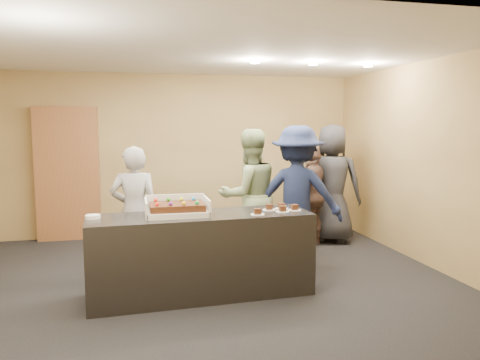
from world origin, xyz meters
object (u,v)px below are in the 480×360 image
at_px(sheet_cake, 177,206).
at_px(person_sage_man, 249,196).
at_px(person_dark_suit, 332,183).
at_px(cake_box, 177,211).
at_px(person_server_grey, 135,212).
at_px(person_brown_extra, 313,196).
at_px(plate_stack, 93,217).
at_px(person_navy_man, 297,195).
at_px(serving_counter, 201,255).
at_px(storage_cabinet, 67,174).

relative_size(sheet_cake, person_sage_man, 0.32).
xyz_separation_m(person_sage_man, person_dark_suit, (1.53, 0.72, 0.03)).
distance_m(cake_box, sheet_cake, 0.06).
xyz_separation_m(person_server_grey, person_brown_extra, (2.67, 0.88, -0.03)).
relative_size(person_server_grey, person_sage_man, 0.89).
relative_size(plate_stack, person_navy_man, 0.08).
bearing_deg(person_brown_extra, serving_counter, -1.75).
bearing_deg(plate_stack, person_sage_man, 30.11).
bearing_deg(person_brown_extra, sheet_cake, -5.19).
height_order(person_navy_man, person_brown_extra, person_navy_man).
xyz_separation_m(serving_counter, person_navy_man, (1.42, 0.89, 0.48)).
bearing_deg(serving_counter, sheet_cake, 177.15).
distance_m(serving_counter, person_navy_man, 1.75).
bearing_deg(plate_stack, storage_cabinet, 101.81).
bearing_deg(person_server_grey, person_navy_man, -174.53).
xyz_separation_m(sheet_cake, person_navy_man, (1.68, 0.89, -0.07)).
height_order(storage_cabinet, person_dark_suit, storage_cabinet).
xyz_separation_m(storage_cabinet, cake_box, (1.48, -2.94, -0.13)).
xyz_separation_m(person_server_grey, person_navy_man, (2.12, 0.06, 0.12)).
height_order(sheet_cake, person_dark_suit, person_dark_suit).
relative_size(plate_stack, person_server_grey, 0.10).
distance_m(storage_cabinet, person_brown_extra, 3.92).
bearing_deg(serving_counter, plate_stack, 175.77).
bearing_deg(person_navy_man, serving_counter, 56.30).
bearing_deg(cake_box, person_brown_extra, 37.16).
distance_m(cake_box, person_server_grey, 0.93).
bearing_deg(person_sage_man, person_server_grey, 2.42).
relative_size(person_navy_man, person_dark_suit, 0.99).
bearing_deg(storage_cabinet, plate_stack, -78.19).
bearing_deg(person_navy_man, storage_cabinet, -9.08).
distance_m(serving_counter, person_server_grey, 1.14).
xyz_separation_m(cake_box, person_brown_extra, (2.23, 1.69, -0.17)).
height_order(sheet_cake, person_brown_extra, person_brown_extra).
relative_size(serving_counter, person_brown_extra, 1.55).
xyz_separation_m(storage_cabinet, person_navy_man, (3.16, -2.07, -0.15)).
bearing_deg(sheet_cake, person_navy_man, 28.05).
bearing_deg(person_dark_suit, sheet_cake, 66.17).
distance_m(plate_stack, person_sage_man, 2.26).
relative_size(person_server_grey, person_brown_extra, 1.04).
height_order(cake_box, sheet_cake, cake_box).
bearing_deg(person_brown_extra, cake_box, -5.58).
bearing_deg(person_sage_man, plate_stack, 20.52).
height_order(person_sage_man, person_brown_extra, person_sage_man).
height_order(cake_box, person_sage_man, person_sage_man).
bearing_deg(person_navy_man, person_server_grey, 25.78).
bearing_deg(person_brown_extra, person_server_grey, -24.51).
relative_size(sheet_cake, person_navy_man, 0.31).
distance_m(person_navy_man, person_dark_suit, 1.36).
distance_m(person_server_grey, person_brown_extra, 2.81).
xyz_separation_m(plate_stack, person_dark_suit, (3.48, 1.86, 0.02)).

